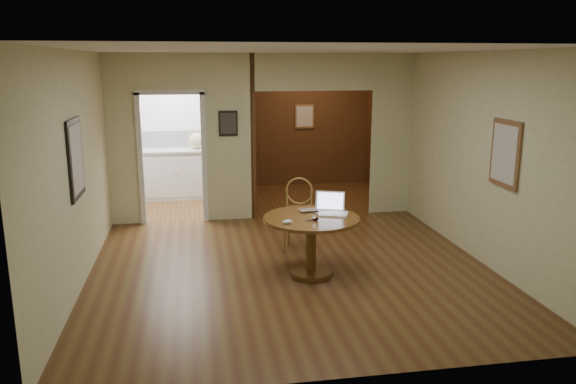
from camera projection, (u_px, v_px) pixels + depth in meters
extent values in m
plane|color=#4B2915|center=(292.00, 271.00, 7.06)|extent=(5.00, 5.00, 0.00)
plane|color=silver|center=(292.00, 49.00, 6.44)|extent=(5.00, 5.00, 0.00)
plane|color=beige|center=(349.00, 222.00, 4.35)|extent=(5.00, 0.00, 5.00)
plane|color=beige|center=(75.00, 172.00, 6.34)|extent=(0.00, 5.00, 5.00)
plane|color=beige|center=(485.00, 159.00, 7.16)|extent=(0.00, 5.00, 5.00)
cube|color=beige|center=(123.00, 141.00, 8.78)|extent=(0.50, 2.70, 0.04)
cube|color=beige|center=(228.00, 139.00, 9.05)|extent=(0.80, 2.70, 0.04)
cube|color=beige|center=(391.00, 135.00, 9.50)|extent=(0.70, 2.70, 0.04)
plane|color=white|center=(183.00, 126.00, 10.85)|extent=(2.70, 0.00, 2.70)
plane|color=#422A13|center=(304.00, 121.00, 11.74)|extent=(2.70, 0.00, 2.70)
cube|color=#422A13|center=(246.00, 129.00, 10.32)|extent=(0.08, 2.50, 2.70)
cube|color=black|center=(76.00, 159.00, 6.31)|extent=(0.03, 0.70, 0.90)
cube|color=brown|center=(505.00, 154.00, 6.64)|extent=(0.03, 0.60, 0.80)
cube|color=black|center=(228.00, 123.00, 8.98)|extent=(0.30, 0.03, 0.40)
cube|color=white|center=(304.00, 116.00, 11.70)|extent=(0.40, 0.03, 0.50)
cube|color=white|center=(183.00, 139.00, 10.89)|extent=(2.00, 0.02, 0.32)
cylinder|color=brown|center=(311.00, 272.00, 6.95)|extent=(0.55, 0.55, 0.05)
cylinder|color=brown|center=(311.00, 246.00, 6.87)|extent=(0.12, 0.12, 0.63)
cylinder|color=brown|center=(312.00, 218.00, 6.79)|extent=(1.17, 1.17, 0.04)
cylinder|color=olive|center=(297.00, 218.00, 7.73)|extent=(0.55, 0.55, 0.03)
cylinder|color=olive|center=(284.00, 237.00, 7.67)|extent=(0.03, 0.03, 0.45)
cylinder|color=olive|center=(306.00, 238.00, 7.61)|extent=(0.03, 0.03, 0.45)
cylinder|color=olive|center=(289.00, 230.00, 7.96)|extent=(0.03, 0.03, 0.45)
cylinder|color=olive|center=(310.00, 232.00, 7.90)|extent=(0.03, 0.03, 0.45)
cylinder|color=olive|center=(287.00, 202.00, 7.87)|extent=(0.03, 0.03, 0.36)
cylinder|color=olive|center=(311.00, 203.00, 7.80)|extent=(0.03, 0.03, 0.36)
torus|color=olive|center=(299.00, 191.00, 7.81)|extent=(0.37, 0.17, 0.39)
cube|color=white|center=(333.00, 214.00, 6.89)|extent=(0.43, 0.36, 0.02)
cube|color=silver|center=(334.00, 214.00, 6.86)|extent=(0.33, 0.23, 0.00)
cube|color=white|center=(330.00, 201.00, 7.01)|extent=(0.36, 0.18, 0.24)
cube|color=#98A3C1|center=(330.00, 201.00, 7.00)|extent=(0.31, 0.15, 0.20)
imported|color=#AAABAF|center=(315.00, 211.00, 6.99)|extent=(0.40, 0.29, 0.03)
ellipsoid|color=white|center=(287.00, 222.00, 6.49)|extent=(0.13, 0.08, 0.05)
cylinder|color=#0B1451|center=(311.00, 220.00, 6.62)|extent=(0.15, 0.04, 0.01)
cube|color=silver|center=(185.00, 174.00, 10.77)|extent=(2.00, 0.55, 0.90)
cube|color=#B3B4AF|center=(184.00, 150.00, 10.66)|extent=(2.06, 0.60, 0.04)
sphere|color=#B20C0C|center=(176.00, 175.00, 10.45)|extent=(0.03, 0.03, 0.03)
sphere|color=#B20C0C|center=(230.00, 173.00, 10.62)|extent=(0.03, 0.03, 0.03)
ellipsoid|color=#C2B18E|center=(197.00, 141.00, 10.66)|extent=(0.32, 0.28, 0.31)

